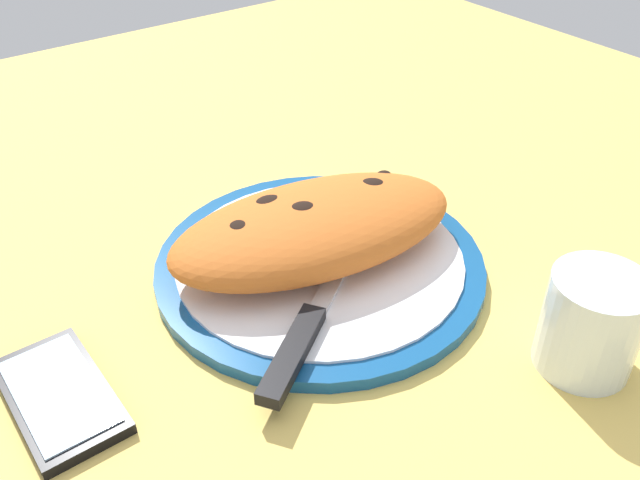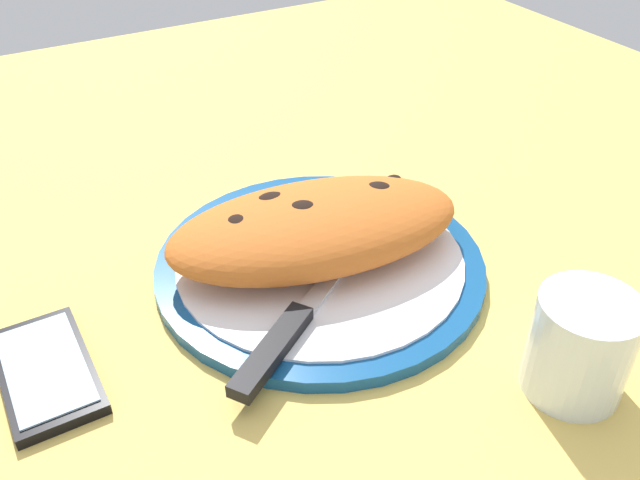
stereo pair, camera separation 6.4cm
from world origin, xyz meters
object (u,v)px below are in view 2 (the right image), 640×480
object	(u,v)px
fork	(287,216)
water_glass	(578,352)
calzone	(316,227)
smartphone	(46,371)
knife	(289,329)
plate	(320,264)

from	to	relation	value
fork	water_glass	xyz separation A→B (cm)	(-9.57, 29.93, 1.94)
calzone	fork	bearing A→B (deg)	-92.45
calzone	smartphone	world-z (taller)	calzone
calzone	smartphone	bearing A→B (deg)	4.41
fork	knife	distance (cm)	17.11
smartphone	plate	bearing A→B (deg)	-177.37
plate	calzone	size ratio (longest dim) A/B	1.04
fork	smartphone	distance (cm)	27.51
water_glass	plate	bearing A→B (deg)	-66.30
plate	knife	bearing A→B (deg)	46.78
water_glass	knife	bearing A→B (deg)	-40.35
plate	fork	distance (cm)	7.53
knife	smartphone	world-z (taller)	knife
knife	smartphone	xyz separation A→B (cm)	(18.44, -6.65, -1.48)
fork	knife	world-z (taller)	knife
calzone	knife	bearing A→B (deg)	49.53
plate	knife	world-z (taller)	knife
calzone	knife	size ratio (longest dim) A/B	1.50
knife	fork	bearing A→B (deg)	-116.59
plate	knife	xyz separation A→B (cm)	(7.36, 7.84, 1.30)
smartphone	water_glass	world-z (taller)	water_glass
knife	water_glass	size ratio (longest dim) A/B	2.37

